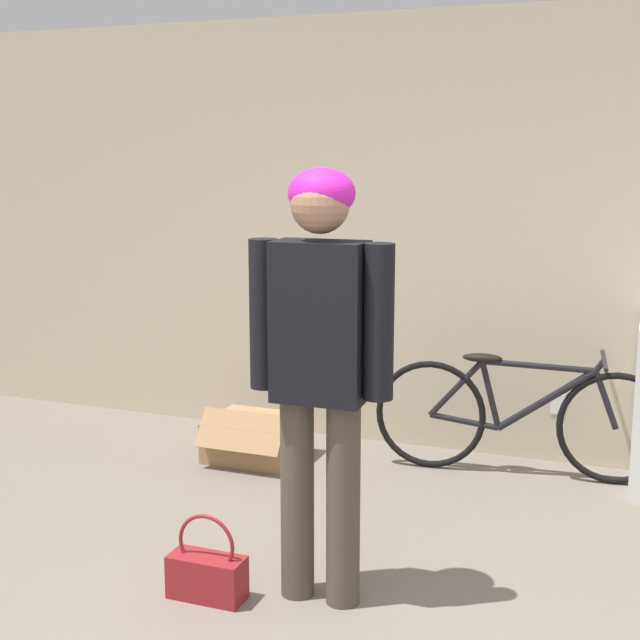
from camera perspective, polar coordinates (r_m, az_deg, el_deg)
wall_back at (r=5.32m, az=9.59°, el=5.22°), size 8.00×0.07×2.60m
person at (r=3.46m, az=0.01°, el=-1.74°), size 0.59×0.25×1.74m
bicycle at (r=5.12m, az=12.70°, el=-6.04°), size 1.64×0.46×0.70m
handbag at (r=3.80m, az=-7.25°, el=-15.79°), size 0.32×0.14×0.36m
cardboard_box at (r=5.35m, az=-4.04°, el=-7.55°), size 0.55×0.53×0.33m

